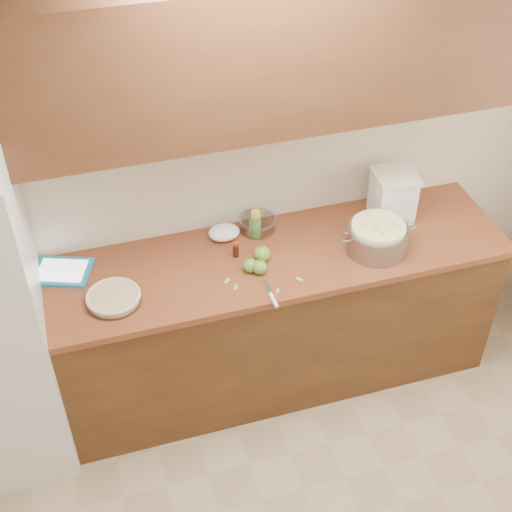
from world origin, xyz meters
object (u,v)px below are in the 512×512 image
object	(u,v)px
colander	(377,238)
tablet	(62,272)
pie	(114,298)
flour_canister	(393,195)

from	to	relation	value
colander	tablet	size ratio (longest dim) A/B	1.24
pie	colander	distance (m)	1.37
colander	flour_canister	distance (m)	0.32
colander	tablet	bearing A→B (deg)	170.06
tablet	flour_canister	bearing A→B (deg)	19.20
pie	colander	xyz separation A→B (m)	(1.37, 0.00, 0.05)
pie	tablet	world-z (taller)	pie
pie	tablet	size ratio (longest dim) A/B	0.80
flour_canister	tablet	world-z (taller)	flour_canister
pie	flour_canister	size ratio (longest dim) A/B	0.99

